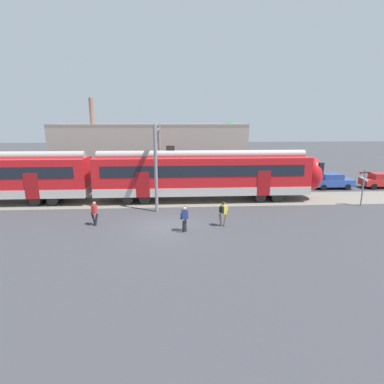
{
  "coord_description": "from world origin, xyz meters",
  "views": [
    {
      "loc": [
        0.46,
        -18.56,
        6.74
      ],
      "look_at": [
        1.76,
        3.0,
        1.6
      ],
      "focal_mm": 28.0,
      "sensor_mm": 36.0,
      "label": 1
    }
  ],
  "objects_px": {
    "parked_car_red": "(382,180)",
    "crossing_signal": "(364,182)",
    "pedestrian_yellow": "(223,212)",
    "pedestrian_red": "(94,211)",
    "pedestrian_navy": "(184,216)",
    "parked_car_blue": "(332,181)"
  },
  "relations": [
    {
      "from": "pedestrian_red",
      "to": "crossing_signal",
      "type": "bearing_deg",
      "value": 9.44
    },
    {
      "from": "pedestrian_red",
      "to": "parked_car_blue",
      "type": "distance_m",
      "value": 23.45
    },
    {
      "from": "pedestrian_red",
      "to": "parked_car_red",
      "type": "bearing_deg",
      "value": 20.24
    },
    {
      "from": "crossing_signal",
      "to": "parked_car_blue",
      "type": "bearing_deg",
      "value": 81.94
    },
    {
      "from": "pedestrian_navy",
      "to": "pedestrian_yellow",
      "type": "distance_m",
      "value": 2.68
    },
    {
      "from": "parked_car_red",
      "to": "pedestrian_red",
      "type": "bearing_deg",
      "value": -159.76
    },
    {
      "from": "pedestrian_red",
      "to": "pedestrian_yellow",
      "type": "bearing_deg",
      "value": -4.52
    },
    {
      "from": "pedestrian_navy",
      "to": "parked_car_red",
      "type": "bearing_deg",
      "value": 28.66
    },
    {
      "from": "pedestrian_red",
      "to": "parked_car_blue",
      "type": "relative_size",
      "value": 0.42
    },
    {
      "from": "crossing_signal",
      "to": "pedestrian_red",
      "type": "bearing_deg",
      "value": -170.56
    },
    {
      "from": "parked_car_blue",
      "to": "crossing_signal",
      "type": "relative_size",
      "value": 1.33
    },
    {
      "from": "pedestrian_navy",
      "to": "parked_car_red",
      "type": "height_order",
      "value": "pedestrian_navy"
    },
    {
      "from": "pedestrian_yellow",
      "to": "parked_car_blue",
      "type": "bearing_deg",
      "value": 39.08
    },
    {
      "from": "pedestrian_yellow",
      "to": "crossing_signal",
      "type": "height_order",
      "value": "crossing_signal"
    },
    {
      "from": "parked_car_blue",
      "to": "pedestrian_navy",
      "type": "bearing_deg",
      "value": -143.76
    },
    {
      "from": "pedestrian_yellow",
      "to": "parked_car_red",
      "type": "xyz_separation_m",
      "value": [
        18.15,
        10.46,
        -0.21
      ]
    },
    {
      "from": "pedestrian_red",
      "to": "crossing_signal",
      "type": "height_order",
      "value": "crossing_signal"
    },
    {
      "from": "pedestrian_navy",
      "to": "parked_car_blue",
      "type": "xyz_separation_m",
      "value": [
        15.43,
        11.31,
        -0.21
      ]
    },
    {
      "from": "pedestrian_yellow",
      "to": "parked_car_red",
      "type": "relative_size",
      "value": 0.41
    },
    {
      "from": "parked_car_red",
      "to": "crossing_signal",
      "type": "xyz_separation_m",
      "value": [
        -6.16,
        -6.4,
        1.23
      ]
    },
    {
      "from": "pedestrian_yellow",
      "to": "parked_car_red",
      "type": "height_order",
      "value": "pedestrian_yellow"
    },
    {
      "from": "pedestrian_red",
      "to": "crossing_signal",
      "type": "relative_size",
      "value": 0.56
    }
  ]
}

